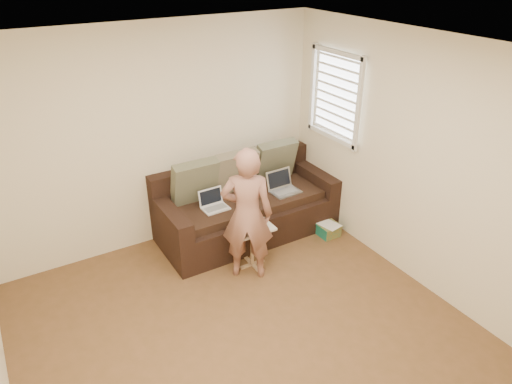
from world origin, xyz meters
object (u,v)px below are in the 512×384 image
(sofa, at_px, (247,203))
(side_table, at_px, (252,246))
(laptop_white, at_px, (216,209))
(person, at_px, (247,214))
(laptop_silver, at_px, (286,193))
(striped_box, at_px, (328,230))
(drinking_glass, at_px, (239,223))

(sofa, xyz_separation_m, side_table, (-0.30, -0.62, -0.17))
(laptop_white, xyz_separation_m, side_table, (0.17, -0.55, -0.27))
(laptop_white, bearing_deg, sofa, 7.65)
(person, bearing_deg, laptop_silver, -114.09)
(striped_box, bearing_deg, sofa, 145.74)
(person, distance_m, drinking_glass, 0.26)
(side_table, bearing_deg, person, -139.75)
(sofa, xyz_separation_m, laptop_white, (-0.47, -0.08, 0.10))
(laptop_silver, bearing_deg, striped_box, -50.30)
(sofa, distance_m, striped_box, 1.08)
(sofa, xyz_separation_m, person, (-0.42, -0.73, 0.33))
(person, relative_size, drinking_glass, 12.64)
(person, height_order, drinking_glass, person)
(side_table, xyz_separation_m, drinking_glass, (-0.13, 0.07, 0.31))
(person, distance_m, striped_box, 1.44)
(sofa, xyz_separation_m, drinking_glass, (-0.43, -0.56, 0.14))
(side_table, bearing_deg, striped_box, 2.50)
(striped_box, bearing_deg, laptop_white, 159.31)
(drinking_glass, relative_size, striped_box, 0.47)
(laptop_white, bearing_deg, laptop_silver, -6.13)
(person, bearing_deg, drinking_glass, -55.49)
(striped_box, bearing_deg, drinking_glass, 179.17)
(laptop_silver, height_order, striped_box, laptop_silver)
(striped_box, bearing_deg, side_table, -177.50)
(laptop_white, relative_size, side_table, 0.60)
(laptop_white, distance_m, drinking_glass, 0.48)
(sofa, height_order, laptop_silver, sofa)
(laptop_silver, bearing_deg, person, -149.06)
(side_table, relative_size, striped_box, 1.98)
(side_table, height_order, striped_box, side_table)
(laptop_silver, relative_size, striped_box, 1.41)
(person, height_order, side_table, person)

